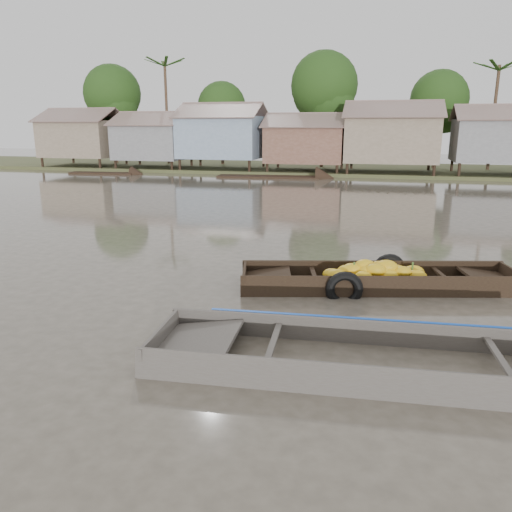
# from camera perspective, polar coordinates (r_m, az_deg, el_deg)

# --- Properties ---
(ground) EXTENTS (120.00, 120.00, 0.00)m
(ground) POSITION_cam_1_polar(r_m,az_deg,el_deg) (10.27, 1.53, -6.14)
(ground) COLOR #4A4439
(ground) RESTS_ON ground
(riverbank) EXTENTS (120.00, 12.47, 10.22)m
(riverbank) POSITION_cam_1_polar(r_m,az_deg,el_deg) (41.24, 15.98, 13.40)
(riverbank) COLOR #384723
(riverbank) RESTS_ON ground
(banana_boat) EXTENTS (6.51, 2.96, 0.88)m
(banana_boat) POSITION_cam_1_polar(r_m,az_deg,el_deg) (11.90, 13.29, -2.56)
(banana_boat) COLOR black
(banana_boat) RESTS_ON ground
(viewer_boat) EXTENTS (7.42, 2.44, 0.59)m
(viewer_boat) POSITION_cam_1_polar(r_m,az_deg,el_deg) (8.15, 14.31, -12.03)
(viewer_boat) COLOR #48423D
(viewer_boat) RESTS_ON ground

